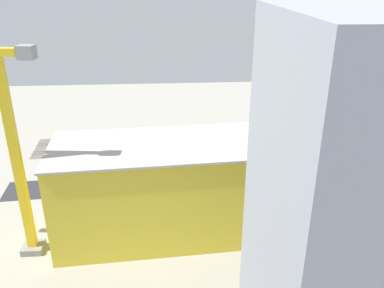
{
  "coord_description": "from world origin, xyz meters",
  "views": [
    {
      "loc": [
        17.68,
        87.94,
        45.88
      ],
      "look_at": [
        11.27,
        -0.6,
        7.55
      ],
      "focal_mm": 37.28,
      "sensor_mm": 36.0,
      "label": 1
    }
  ],
  "objects_px": {
    "parked_car_1": "(302,179)",
    "parked_car_2": "(275,179)",
    "parked_car_0": "(328,177)",
    "construction_building": "(161,190)",
    "street_tree_1": "(184,150)",
    "freight_coach_far": "(207,134)",
    "street_tree_2": "(199,147)",
    "platform_canopy_near": "(223,136)",
    "locomotive": "(295,127)",
    "passenger_coach": "(373,121)",
    "box_truck_0": "(214,186)",
    "traffic_light": "(295,167)",
    "street_tree_5": "(136,148)",
    "street_tree_4": "(375,145)",
    "street_tree_0": "(301,144)",
    "street_tree_3": "(137,151)",
    "platform_canopy_far": "(220,129)",
    "parked_car_3": "(250,179)"
  },
  "relations": [
    {
      "from": "street_tree_0",
      "to": "freight_coach_far",
      "type": "bearing_deg",
      "value": -34.58
    },
    {
      "from": "traffic_light",
      "to": "platform_canopy_near",
      "type": "bearing_deg",
      "value": -55.96
    },
    {
      "from": "platform_canopy_near",
      "to": "locomotive",
      "type": "distance_m",
      "value": 26.42
    },
    {
      "from": "parked_car_1",
      "to": "platform_canopy_far",
      "type": "bearing_deg",
      "value": -58.98
    },
    {
      "from": "platform_canopy_far",
      "to": "construction_building",
      "type": "height_order",
      "value": "construction_building"
    },
    {
      "from": "parked_car_1",
      "to": "street_tree_4",
      "type": "bearing_deg",
      "value": -158.26
    },
    {
      "from": "freight_coach_far",
      "to": "street_tree_2",
      "type": "height_order",
      "value": "street_tree_2"
    },
    {
      "from": "parked_car_2",
      "to": "parked_car_3",
      "type": "bearing_deg",
      "value": -2.52
    },
    {
      "from": "freight_coach_far",
      "to": "parked_car_0",
      "type": "bearing_deg",
      "value": 138.02
    },
    {
      "from": "platform_canopy_far",
      "to": "box_truck_0",
      "type": "height_order",
      "value": "platform_canopy_far"
    },
    {
      "from": "street_tree_2",
      "to": "street_tree_4",
      "type": "bearing_deg",
      "value": 178.69
    },
    {
      "from": "platform_canopy_far",
      "to": "locomotive",
      "type": "height_order",
      "value": "locomotive"
    },
    {
      "from": "freight_coach_far",
      "to": "parked_car_1",
      "type": "height_order",
      "value": "freight_coach_far"
    },
    {
      "from": "platform_canopy_far",
      "to": "street_tree_4",
      "type": "bearing_deg",
      "value": 154.13
    },
    {
      "from": "locomotive",
      "to": "street_tree_3",
      "type": "relative_size",
      "value": 1.87
    },
    {
      "from": "parked_car_2",
      "to": "street_tree_0",
      "type": "relative_size",
      "value": 0.56
    },
    {
      "from": "locomotive",
      "to": "street_tree_5",
      "type": "height_order",
      "value": "street_tree_5"
    },
    {
      "from": "parked_car_0",
      "to": "construction_building",
      "type": "bearing_deg",
      "value": 23.91
    },
    {
      "from": "platform_canopy_near",
      "to": "parked_car_2",
      "type": "bearing_deg",
      "value": 116.25
    },
    {
      "from": "street_tree_1",
      "to": "street_tree_5",
      "type": "relative_size",
      "value": 0.96
    },
    {
      "from": "locomotive",
      "to": "street_tree_0",
      "type": "bearing_deg",
      "value": 75.8
    },
    {
      "from": "passenger_coach",
      "to": "street_tree_2",
      "type": "distance_m",
      "value": 60.51
    },
    {
      "from": "freight_coach_far",
      "to": "parked_car_3",
      "type": "distance_m",
      "value": 25.55
    },
    {
      "from": "parked_car_2",
      "to": "street_tree_2",
      "type": "height_order",
      "value": "street_tree_2"
    },
    {
      "from": "freight_coach_far",
      "to": "traffic_light",
      "type": "xyz_separation_m",
      "value": [
        -17.87,
        25.34,
        1.28
      ]
    },
    {
      "from": "traffic_light",
      "to": "street_tree_5",
      "type": "bearing_deg",
      "value": -15.47
    },
    {
      "from": "passenger_coach",
      "to": "street_tree_3",
      "type": "distance_m",
      "value": 75.19
    },
    {
      "from": "platform_canopy_far",
      "to": "parked_car_2",
      "type": "bearing_deg",
      "value": 110.31
    },
    {
      "from": "passenger_coach",
      "to": "street_tree_0",
      "type": "xyz_separation_m",
      "value": [
        30.33,
        21.64,
        2.62
      ]
    },
    {
      "from": "parked_car_3",
      "to": "construction_building",
      "type": "relative_size",
      "value": 0.12
    },
    {
      "from": "passenger_coach",
      "to": "platform_canopy_near",
      "type": "bearing_deg",
      "value": 12.58
    },
    {
      "from": "street_tree_5",
      "to": "street_tree_3",
      "type": "bearing_deg",
      "value": 115.8
    },
    {
      "from": "passenger_coach",
      "to": "platform_canopy_far",
      "type": "bearing_deg",
      "value": 5.35
    },
    {
      "from": "street_tree_4",
      "to": "street_tree_5",
      "type": "xyz_separation_m",
      "value": [
        60.73,
        -1.46,
        0.4
      ]
    },
    {
      "from": "platform_canopy_near",
      "to": "locomotive",
      "type": "relative_size",
      "value": 4.67
    },
    {
      "from": "street_tree_0",
      "to": "street_tree_4",
      "type": "distance_m",
      "value": 18.93
    },
    {
      "from": "box_truck_0",
      "to": "parked_car_2",
      "type": "bearing_deg",
      "value": -165.23
    },
    {
      "from": "traffic_light",
      "to": "street_tree_3",
      "type": "bearing_deg",
      "value": -15.14
    },
    {
      "from": "passenger_coach",
      "to": "street_tree_2",
      "type": "xyz_separation_m",
      "value": [
        56.46,
        21.63,
        2.44
      ]
    },
    {
      "from": "locomotive",
      "to": "platform_canopy_near",
      "type": "bearing_deg",
      "value": 24.44
    },
    {
      "from": "parked_car_3",
      "to": "parked_car_1",
      "type": "bearing_deg",
      "value": 176.44
    },
    {
      "from": "street_tree_1",
      "to": "freight_coach_far",
      "type": "bearing_deg",
      "value": -115.4
    },
    {
      "from": "platform_canopy_near",
      "to": "parked_car_2",
      "type": "relative_size",
      "value": 14.14
    },
    {
      "from": "parked_car_1",
      "to": "parked_car_2",
      "type": "relative_size",
      "value": 0.99
    },
    {
      "from": "parked_car_2",
      "to": "parked_car_1",
      "type": "bearing_deg",
      "value": 175.47
    },
    {
      "from": "platform_canopy_near",
      "to": "freight_coach_far",
      "type": "bearing_deg",
      "value": -50.15
    },
    {
      "from": "parked_car_3",
      "to": "street_tree_5",
      "type": "xyz_separation_m",
      "value": [
        27.17,
        -9.2,
        4.95
      ]
    },
    {
      "from": "passenger_coach",
      "to": "parked_car_0",
      "type": "distance_m",
      "value": 39.96
    },
    {
      "from": "platform_canopy_near",
      "to": "street_tree_2",
      "type": "height_order",
      "value": "street_tree_2"
    },
    {
      "from": "passenger_coach",
      "to": "street_tree_3",
      "type": "bearing_deg",
      "value": 16.58
    }
  ]
}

